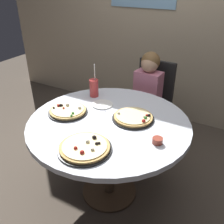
{
  "coord_description": "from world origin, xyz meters",
  "views": [
    {
      "loc": [
        0.82,
        -1.41,
        1.73
      ],
      "look_at": [
        0.0,
        0.05,
        0.8
      ],
      "focal_mm": 40.07,
      "sensor_mm": 36.0,
      "label": 1
    }
  ],
  "objects_px": {
    "pizza_cheese": "(85,148)",
    "pizza_pepperoni": "(68,111)",
    "soda_cup": "(94,88)",
    "sauce_bowl": "(157,141)",
    "diner_child": "(143,111)",
    "chair_wooden": "(151,100)",
    "pizza_veggie": "(133,117)",
    "dining_table": "(109,131)",
    "plate_small": "(102,104)"
  },
  "relations": [
    {
      "from": "pizza_cheese",
      "to": "pizza_pepperoni",
      "type": "xyz_separation_m",
      "value": [
        -0.4,
        0.33,
        0.0
      ]
    },
    {
      "from": "pizza_pepperoni",
      "to": "soda_cup",
      "type": "relative_size",
      "value": 1.03
    },
    {
      "from": "pizza_pepperoni",
      "to": "sauce_bowl",
      "type": "bearing_deg",
      "value": -3.11
    },
    {
      "from": "diner_child",
      "to": "pizza_cheese",
      "type": "height_order",
      "value": "diner_child"
    },
    {
      "from": "chair_wooden",
      "to": "pizza_cheese",
      "type": "xyz_separation_m",
      "value": [
        0.04,
        -1.29,
        0.24
      ]
    },
    {
      "from": "pizza_veggie",
      "to": "soda_cup",
      "type": "relative_size",
      "value": 1.05
    },
    {
      "from": "dining_table",
      "to": "plate_small",
      "type": "height_order",
      "value": "plate_small"
    },
    {
      "from": "pizza_pepperoni",
      "to": "soda_cup",
      "type": "height_order",
      "value": "soda_cup"
    },
    {
      "from": "pizza_veggie",
      "to": "chair_wooden",
      "type": "bearing_deg",
      "value": 100.57
    },
    {
      "from": "pizza_cheese",
      "to": "sauce_bowl",
      "type": "height_order",
      "value": "pizza_cheese"
    },
    {
      "from": "dining_table",
      "to": "pizza_cheese",
      "type": "distance_m",
      "value": 0.41
    },
    {
      "from": "diner_child",
      "to": "chair_wooden",
      "type": "bearing_deg",
      "value": 86.3
    },
    {
      "from": "pizza_cheese",
      "to": "plate_small",
      "type": "relative_size",
      "value": 1.95
    },
    {
      "from": "pizza_pepperoni",
      "to": "dining_table",
      "type": "bearing_deg",
      "value": 8.57
    },
    {
      "from": "dining_table",
      "to": "diner_child",
      "type": "relative_size",
      "value": 1.14
    },
    {
      "from": "pizza_pepperoni",
      "to": "diner_child",
      "type": "bearing_deg",
      "value": 66.02
    },
    {
      "from": "dining_table",
      "to": "sauce_bowl",
      "type": "relative_size",
      "value": 17.68
    },
    {
      "from": "dining_table",
      "to": "soda_cup",
      "type": "xyz_separation_m",
      "value": [
        -0.33,
        0.31,
        0.18
      ]
    },
    {
      "from": "dining_table",
      "to": "pizza_cheese",
      "type": "relative_size",
      "value": 3.53
    },
    {
      "from": "sauce_bowl",
      "to": "soda_cup",
      "type": "bearing_deg",
      "value": 151.77
    },
    {
      "from": "pizza_cheese",
      "to": "soda_cup",
      "type": "height_order",
      "value": "soda_cup"
    },
    {
      "from": "diner_child",
      "to": "pizza_pepperoni",
      "type": "relative_size",
      "value": 3.43
    },
    {
      "from": "soda_cup",
      "to": "plate_small",
      "type": "xyz_separation_m",
      "value": [
        0.16,
        -0.12,
        -0.08
      ]
    },
    {
      "from": "plate_small",
      "to": "pizza_veggie",
      "type": "bearing_deg",
      "value": -14.62
    },
    {
      "from": "diner_child",
      "to": "plate_small",
      "type": "relative_size",
      "value": 6.01
    },
    {
      "from": "dining_table",
      "to": "plate_small",
      "type": "xyz_separation_m",
      "value": [
        -0.18,
        0.2,
        0.1
      ]
    },
    {
      "from": "pizza_pepperoni",
      "to": "plate_small",
      "type": "height_order",
      "value": "pizza_pepperoni"
    },
    {
      "from": "chair_wooden",
      "to": "soda_cup",
      "type": "height_order",
      "value": "soda_cup"
    },
    {
      "from": "pizza_cheese",
      "to": "plate_small",
      "type": "distance_m",
      "value": 0.62
    },
    {
      "from": "pizza_veggie",
      "to": "dining_table",
      "type": "bearing_deg",
      "value": -144.89
    },
    {
      "from": "pizza_cheese",
      "to": "sauce_bowl",
      "type": "relative_size",
      "value": 5.01
    },
    {
      "from": "plate_small",
      "to": "sauce_bowl",
      "type": "bearing_deg",
      "value": -25.8
    },
    {
      "from": "soda_cup",
      "to": "plate_small",
      "type": "distance_m",
      "value": 0.21
    },
    {
      "from": "pizza_veggie",
      "to": "pizza_pepperoni",
      "type": "bearing_deg",
      "value": -162.24
    },
    {
      "from": "pizza_cheese",
      "to": "sauce_bowl",
      "type": "distance_m",
      "value": 0.48
    },
    {
      "from": "diner_child",
      "to": "soda_cup",
      "type": "xyz_separation_m",
      "value": [
        -0.33,
        -0.41,
        0.35
      ]
    },
    {
      "from": "dining_table",
      "to": "pizza_veggie",
      "type": "relative_size",
      "value": 3.82
    },
    {
      "from": "pizza_veggie",
      "to": "pizza_pepperoni",
      "type": "relative_size",
      "value": 1.02
    },
    {
      "from": "sauce_bowl",
      "to": "plate_small",
      "type": "height_order",
      "value": "sauce_bowl"
    },
    {
      "from": "dining_table",
      "to": "sauce_bowl",
      "type": "height_order",
      "value": "sauce_bowl"
    },
    {
      "from": "dining_table",
      "to": "diner_child",
      "type": "distance_m",
      "value": 0.74
    },
    {
      "from": "chair_wooden",
      "to": "pizza_veggie",
      "type": "height_order",
      "value": "chair_wooden"
    },
    {
      "from": "pizza_veggie",
      "to": "diner_child",
      "type": "bearing_deg",
      "value": 104.64
    },
    {
      "from": "pizza_cheese",
      "to": "diner_child",
      "type": "bearing_deg",
      "value": 92.7
    },
    {
      "from": "soda_cup",
      "to": "diner_child",
      "type": "bearing_deg",
      "value": 51.47
    },
    {
      "from": "sauce_bowl",
      "to": "plate_small",
      "type": "xyz_separation_m",
      "value": [
        -0.6,
        0.29,
        -0.02
      ]
    },
    {
      "from": "pizza_veggie",
      "to": "sauce_bowl",
      "type": "distance_m",
      "value": 0.34
    },
    {
      "from": "diner_child",
      "to": "pizza_pepperoni",
      "type": "distance_m",
      "value": 0.89
    },
    {
      "from": "dining_table",
      "to": "sauce_bowl",
      "type": "xyz_separation_m",
      "value": [
        0.42,
        -0.09,
        0.11
      ]
    },
    {
      "from": "pizza_pepperoni",
      "to": "plate_small",
      "type": "distance_m",
      "value": 0.3
    }
  ]
}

